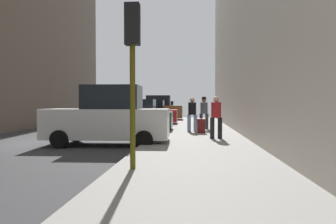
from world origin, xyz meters
TOP-DOWN VIEW (x-y plane):
  - ground_plane at (0.00, 0.00)m, footprint 120.00×120.00m
  - sidewalk at (6.00, 0.00)m, footprint 4.00×40.00m
  - parked_white_van at (2.65, -0.52)m, footprint 4.64×2.15m
  - parked_dark_green_sedan at (2.65, 4.95)m, footprint 4.22×2.09m
  - parked_red_hatchback at (2.65, 10.47)m, footprint 4.24×2.13m
  - parked_bronze_suv at (2.65, 16.03)m, footprint 4.64×2.15m
  - parked_silver_sedan at (2.65, 22.38)m, footprint 4.21×2.07m
  - fire_hydrant at (4.45, 4.67)m, footprint 0.42×0.22m
  - traffic_light at (4.50, -5.55)m, footprint 0.32×0.32m
  - pedestrian_in_jeans at (5.78, 3.96)m, footprint 0.52×0.44m
  - pedestrian_with_beanie at (6.43, 5.50)m, footprint 0.52×0.46m
  - pedestrian_in_red_jacket at (6.75, 0.68)m, footprint 0.52×0.47m
  - rolling_suitcase at (6.21, 3.22)m, footprint 0.38×0.57m

SIDE VIEW (x-z plane):
  - ground_plane at x=0.00m, z-range 0.00..0.00m
  - sidewalk at x=6.00m, z-range 0.00..0.15m
  - rolling_suitcase at x=6.21m, z-range -0.03..1.01m
  - fire_hydrant at x=4.45m, z-range 0.15..0.85m
  - parked_dark_green_sedan at x=2.65m, z-range -0.05..1.74m
  - parked_red_hatchback at x=2.65m, z-range -0.05..1.74m
  - parked_silver_sedan at x=2.65m, z-range -0.05..1.74m
  - parked_white_van at x=2.65m, z-range -0.09..2.16m
  - parked_bronze_suv at x=2.65m, z-range -0.09..2.16m
  - pedestrian_in_jeans at x=5.78m, z-range 0.25..1.96m
  - pedestrian_in_red_jacket at x=6.75m, z-range 0.25..1.96m
  - pedestrian_with_beanie at x=6.43m, z-range 0.25..2.02m
  - traffic_light at x=4.50m, z-range 0.96..4.56m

